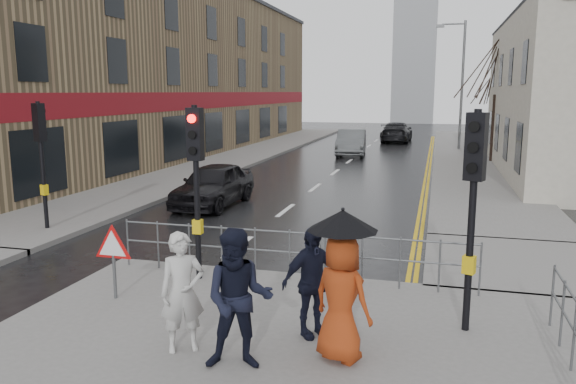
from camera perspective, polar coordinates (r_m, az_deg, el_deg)
The scene contains 21 objects.
ground at distance 11.35m, azimuth -10.33°, elevation -9.49°, with size 120.00×120.00×0.00m, color black.
left_pavement at distance 34.69m, azimuth -3.92°, elevation 3.99°, with size 4.00×44.00×0.14m, color #605E5B.
right_pavement at distance 34.89m, azimuth 17.92°, elevation 3.55°, with size 4.00×40.00×0.14m, color #605E5B.
pavement_bridge_right at distance 13.31m, azimuth 22.45°, elevation -6.85°, with size 4.00×4.20×0.14m, color #605E5B.
building_left_terrace at distance 35.78m, azimuth -13.10°, elevation 11.85°, with size 8.00×42.00×10.00m, color #8D7551.
church_tower at distance 71.90m, azimuth 12.77°, elevation 14.08°, with size 5.00×5.00×18.00m, color #909398.
traffic_signal_near_left at distance 10.88m, azimuth -9.35°, elevation 3.02°, with size 0.28×0.27×3.40m.
traffic_signal_near_right at distance 8.76m, azimuth 18.35°, elevation 0.92°, with size 0.34×0.33×3.40m.
traffic_signal_far_left at distance 16.27m, azimuth -23.82°, elevation 4.62°, with size 0.34×0.33×3.40m.
guard_railing_front at distance 10.99m, azimuth 0.16°, elevation -5.29°, with size 7.14×0.04×1.00m.
warning_sign at distance 10.41m, azimuth -17.36°, elevation -5.60°, with size 0.80×0.07×1.35m.
street_lamp at distance 37.67m, azimuth 17.03°, elevation 11.12°, with size 1.83×0.25×8.00m.
tree_near at distance 31.80m, azimuth 20.52°, elevation 11.97°, with size 2.40×2.40×6.58m.
tree_far at distance 39.79m, azimuth 20.11°, elevation 10.47°, with size 2.40×2.40×5.64m.
pedestrian_a at distance 8.16m, azimuth -10.67°, elevation -9.97°, with size 0.63×0.41×1.73m, color #B6B5B2.
pedestrian_b at distance 7.54m, azimuth -5.03°, elevation -10.81°, with size 0.93×0.72×1.91m, color black.
pedestrian_with_umbrella at distance 7.70m, azimuth 5.47°, elevation -8.93°, with size 1.02×0.96×2.11m.
pedestrian_d at distance 8.50m, azimuth 2.39°, elevation -9.10°, with size 0.99×0.41×1.69m, color black.
car_parked at distance 18.95m, azimuth -7.59°, elevation 0.74°, with size 1.69×4.20×1.43m, color black.
car_mid at distance 34.10m, azimuth 6.45°, elevation 5.02°, with size 1.63×4.68×1.54m, color #505456.
car_far at distance 43.60m, azimuth 10.97°, elevation 5.99°, with size 2.12×5.22×1.51m, color black.
Camera 1 is at (4.65, -9.64, 3.79)m, focal length 35.00 mm.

